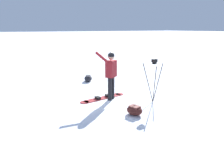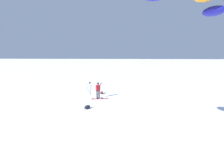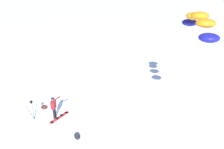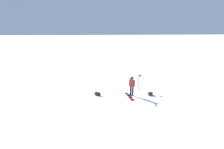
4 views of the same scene
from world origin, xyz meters
name	(u,v)px [view 3 (image 3 of 4)]	position (x,y,z in m)	size (l,w,h in m)	color
ground_plane	(57,122)	(0.00, 0.00, 0.00)	(300.00, 300.00, 0.00)	white
snowboarder	(54,105)	(0.56, -0.22, 1.00)	(0.55, 0.71, 1.67)	black
snowboard	(59,117)	(0.34, -0.42, 0.02)	(0.49, 1.79, 0.10)	#B23333
traction_kite	(199,23)	(-6.60, -5.40, 6.79)	(3.57, 4.56, 1.16)	navy
gear_bag_large	(77,136)	(-2.25, 0.17, 0.15)	(0.70, 0.59, 0.27)	black
camera_tripod	(32,106)	(1.53, 0.85, 1.03)	(0.71, 0.62, 1.46)	#262628
gear_bag_small	(44,107)	(2.14, -0.35, 0.14)	(0.57, 0.49, 0.27)	#4C1E19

